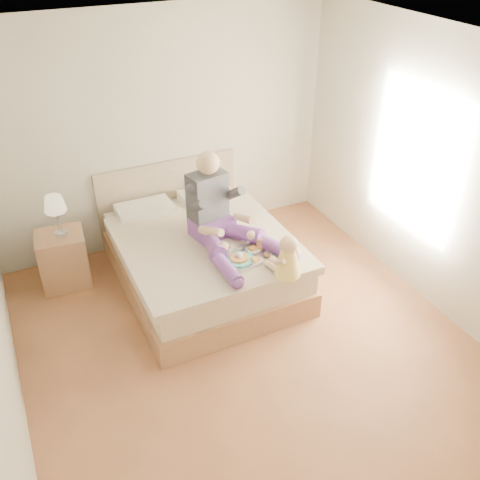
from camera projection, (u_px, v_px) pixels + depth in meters
name	position (u px, v px, depth m)	size (l,w,h in m)	color
room	(252.00, 198.00, 4.35)	(4.02, 4.22, 2.71)	brown
bed	(200.00, 254.00, 5.78)	(1.70, 2.18, 1.00)	#946745
nightstand	(63.00, 259.00, 5.73)	(0.54, 0.49, 0.61)	#946745
lamp	(55.00, 206.00, 5.38)	(0.22, 0.22, 0.45)	silver
adult	(219.00, 217.00, 5.33)	(0.83, 1.21, 0.95)	#643687
tray	(247.00, 255.00, 5.20)	(0.50, 0.42, 0.13)	silver
baby	(287.00, 259.00, 4.90)	(0.31, 0.37, 0.42)	#FED750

